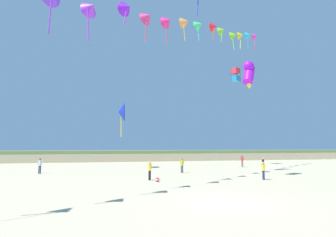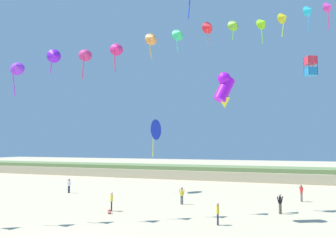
% 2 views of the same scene
% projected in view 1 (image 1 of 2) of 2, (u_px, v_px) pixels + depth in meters
% --- Properties ---
extents(ground_plane, '(240.00, 240.00, 0.00)m').
position_uv_depth(ground_plane, '(227.00, 202.00, 13.83)').
color(ground_plane, beige).
extents(dune_ridge, '(120.00, 8.38, 2.15)m').
position_uv_depth(dune_ridge, '(137.00, 156.00, 54.91)').
color(dune_ridge, '#BFAE8B').
rests_on(dune_ridge, ground).
extents(person_near_left, '(0.58, 0.23, 1.65)m').
position_uv_depth(person_near_left, '(182.00, 164.00, 29.30)').
color(person_near_left, '#474C56').
rests_on(person_near_left, ground).
extents(person_near_right, '(0.44, 0.50, 1.67)m').
position_uv_depth(person_near_right, '(242.00, 160.00, 37.60)').
color(person_near_right, '#726656').
rests_on(person_near_right, ground).
extents(person_mid_center, '(0.51, 0.42, 1.66)m').
position_uv_depth(person_mid_center, '(263.00, 164.00, 29.92)').
color(person_mid_center, '#726656').
rests_on(person_mid_center, ground).
extents(person_far_left, '(0.21, 0.55, 1.57)m').
position_uv_depth(person_far_left, '(263.00, 169.00, 23.25)').
color(person_far_left, '#282D4C').
rests_on(person_far_left, ground).
extents(person_far_right, '(0.36, 0.53, 1.64)m').
position_uv_depth(person_far_right, '(150.00, 169.00, 22.90)').
color(person_far_right, black).
rests_on(person_far_right, ground).
extents(person_far_center, '(0.59, 0.23, 1.69)m').
position_uv_depth(person_far_center, '(40.00, 165.00, 28.53)').
color(person_far_center, '#282D4C').
rests_on(person_far_center, ground).
extents(kite_banner_string, '(31.08, 26.05, 20.71)m').
position_uv_depth(kite_banner_string, '(186.00, 24.00, 25.57)').
color(kite_banner_string, '#2BBBDF').
extents(large_kite_low_lead, '(1.99, 1.96, 2.86)m').
position_uv_depth(large_kite_low_lead, '(249.00, 74.00, 26.29)').
color(large_kite_low_lead, '#A914ED').
extents(large_kite_mid_trail, '(1.45, 1.45, 2.19)m').
position_uv_depth(large_kite_mid_trail, '(236.00, 75.00, 42.86)').
color(large_kite_mid_trail, '#1F7EC5').
extents(large_kite_high_solo, '(1.20, 2.65, 4.68)m').
position_uv_depth(large_kite_high_solo, '(121.00, 112.00, 35.90)').
color(large_kite_high_solo, '#172BC2').
extents(beach_ball, '(0.36, 0.36, 0.36)m').
position_uv_depth(beach_ball, '(157.00, 180.00, 21.83)').
color(beach_ball, red).
rests_on(beach_ball, ground).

